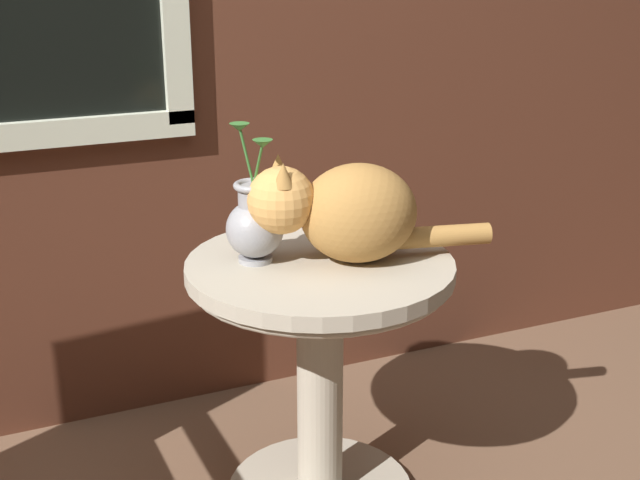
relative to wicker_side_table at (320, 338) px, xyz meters
The scene contains 3 objects.
wicker_side_table is the anchor object (origin of this frame).
cat 0.32m from the wicker_side_table, 21.70° to the right, with size 0.55×0.28×0.24m.
pewter_vase_with_ivy 0.32m from the wicker_side_table, 157.83° to the left, with size 0.13×0.13×0.32m.
Camera 1 is at (-0.43, -1.49, 1.33)m, focal length 47.82 mm.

